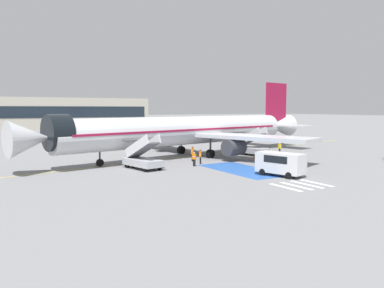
% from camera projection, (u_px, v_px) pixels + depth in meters
% --- Properties ---
extents(ground_plane, '(600.00, 600.00, 0.00)m').
position_uv_depth(ground_plane, '(193.00, 156.00, 50.78)').
color(ground_plane, slate).
extents(apron_leadline_yellow, '(78.07, 15.77, 0.01)m').
position_uv_depth(apron_leadline_yellow, '(186.00, 157.00, 49.43)').
color(apron_leadline_yellow, gold).
rests_on(apron_leadline_yellow, ground_plane).
extents(apron_stand_patch_blue, '(4.89, 10.47, 0.01)m').
position_uv_depth(apron_stand_patch_blue, '(242.00, 170.00, 39.04)').
color(apron_stand_patch_blue, '#2856A8').
rests_on(apron_stand_patch_blue, ground_plane).
extents(apron_walkway_bar_0, '(0.44, 3.60, 0.01)m').
position_uv_depth(apron_walkway_bar_0, '(285.00, 187.00, 30.32)').
color(apron_walkway_bar_0, silver).
rests_on(apron_walkway_bar_0, ground_plane).
extents(apron_walkway_bar_1, '(0.44, 3.60, 0.01)m').
position_uv_depth(apron_walkway_bar_1, '(296.00, 186.00, 30.92)').
color(apron_walkway_bar_1, silver).
rests_on(apron_walkway_bar_1, ground_plane).
extents(apron_walkway_bar_2, '(0.44, 3.60, 0.01)m').
position_uv_depth(apron_walkway_bar_2, '(306.00, 184.00, 31.52)').
color(apron_walkway_bar_2, silver).
rests_on(apron_walkway_bar_2, ground_plane).
extents(apron_walkway_bar_3, '(0.44, 3.60, 0.01)m').
position_uv_depth(apron_walkway_bar_3, '(316.00, 183.00, 32.12)').
color(apron_walkway_bar_3, silver).
rests_on(apron_walkway_bar_3, ground_plane).
extents(airliner, '(45.01, 32.54, 10.54)m').
position_uv_depth(airliner, '(189.00, 131.00, 49.53)').
color(airliner, silver).
rests_on(airliner, ground_plane).
extents(boarding_stairs_forward, '(3.10, 5.51, 3.81)m').
position_uv_depth(boarding_stairs_forward, '(143.00, 160.00, 39.61)').
color(boarding_stairs_forward, '#ADB2BA').
rests_on(boarding_stairs_forward, ground_plane).
extents(boarding_stairs_aft, '(3.10, 5.51, 3.93)m').
position_uv_depth(boarding_stairs_aft, '(251.00, 148.00, 51.35)').
color(boarding_stairs_aft, '#ADB2BA').
rests_on(boarding_stairs_aft, ground_plane).
extents(fuel_tanker, '(9.97, 3.54, 3.22)m').
position_uv_depth(fuel_tanker, '(163.00, 133.00, 72.26)').
color(fuel_tanker, '#38383D').
rests_on(fuel_tanker, ground_plane).
extents(service_van_1, '(3.06, 4.84, 2.20)m').
position_uv_depth(service_van_1, '(280.00, 162.00, 35.36)').
color(service_van_1, silver).
rests_on(service_van_1, ground_plane).
extents(ground_crew_0, '(0.47, 0.46, 1.83)m').
position_uv_depth(ground_crew_0, '(192.00, 153.00, 45.25)').
color(ground_crew_0, black).
rests_on(ground_crew_0, ground_plane).
extents(ground_crew_1, '(0.24, 0.43, 1.65)m').
position_uv_depth(ground_crew_1, '(280.00, 148.00, 52.16)').
color(ground_crew_1, '#2D2D33').
rests_on(ground_crew_1, ground_plane).
extents(ground_crew_2, '(0.47, 0.47, 1.68)m').
position_uv_depth(ground_crew_2, '(200.00, 156.00, 43.13)').
color(ground_crew_2, black).
rests_on(ground_crew_2, ground_plane).
extents(ground_crew_3, '(0.42, 0.49, 1.60)m').
position_uv_depth(ground_crew_3, '(194.00, 158.00, 41.34)').
color(ground_crew_3, black).
rests_on(ground_crew_3, ground_plane).
extents(traffic_cone_0, '(0.44, 0.44, 0.48)m').
position_uv_depth(traffic_cone_0, '(255.00, 157.00, 47.29)').
color(traffic_cone_0, orange).
rests_on(traffic_cone_0, ground_plane).
extents(traffic_cone_1, '(0.54, 0.54, 0.60)m').
position_uv_depth(traffic_cone_1, '(262.00, 157.00, 47.40)').
color(traffic_cone_1, orange).
rests_on(traffic_cone_1, ground_plane).
extents(terminal_building, '(73.70, 12.10, 9.67)m').
position_uv_depth(terminal_building, '(28.00, 114.00, 112.41)').
color(terminal_building, '#B2AD9E').
rests_on(terminal_building, ground_plane).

